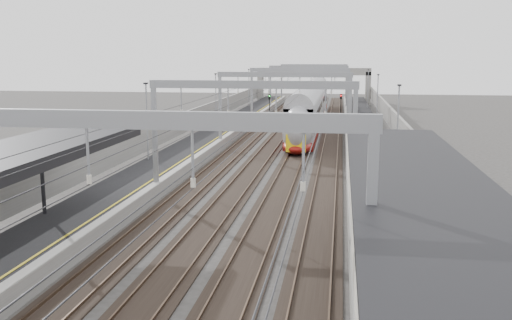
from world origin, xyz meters
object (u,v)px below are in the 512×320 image
(train, at_px, (311,110))
(signal_green, at_px, (270,101))
(overbridge, at_px, (314,76))
(bench, at_px, (410,317))

(train, xyz_separation_m, signal_green, (-6.70, 10.21, 0.21))
(overbridge, bearing_deg, bench, -85.51)
(train, relative_size, bench, 26.34)
(overbridge, relative_size, train, 0.42)
(overbridge, height_order, train, overbridge)
(overbridge, distance_m, train, 38.11)
(bench, bearing_deg, train, 95.92)
(overbridge, bearing_deg, signal_green, -100.62)
(train, height_order, signal_green, train)
(overbridge, height_order, bench, overbridge)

